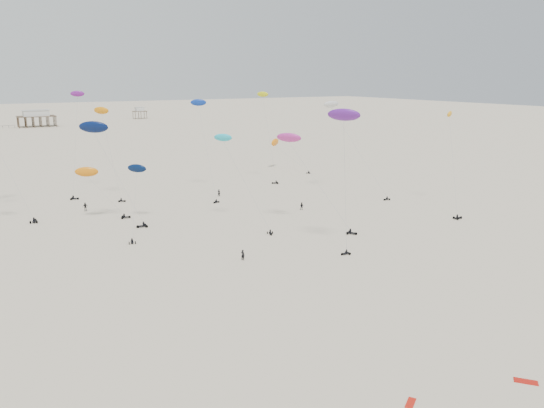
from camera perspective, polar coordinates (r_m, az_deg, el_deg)
ground_plane at (r=199.04m, az=-16.25°, el=4.64°), size 900.00×900.00×0.00m
pavilion_main at (r=344.32m, az=-24.00°, el=8.30°), size 21.00×13.00×9.80m
pavilion_small at (r=387.10m, az=-14.04°, el=9.41°), size 9.00×7.00×8.00m
rig_1 at (r=122.21m, az=-26.35°, el=3.16°), size 9.36×14.90×24.07m
rig_2 at (r=146.77m, az=-0.49°, el=8.23°), size 4.22×6.66×25.16m
rig_3 at (r=104.14m, az=-4.08°, el=4.74°), size 6.52×15.00×20.54m
rig_4 at (r=131.13m, az=-17.46°, el=7.64°), size 5.31×7.04×22.36m
rig_5 at (r=107.69m, az=-14.44°, el=2.08°), size 8.43×17.45×18.16m
rig_6 at (r=102.74m, az=3.10°, el=5.26°), size 10.53×15.54×20.88m
rig_7 at (r=121.60m, az=18.93°, el=4.37°), size 9.53×12.56×23.30m
rig_10 at (r=86.26m, az=7.76°, el=8.03°), size 5.29×5.78×24.51m
rig_11 at (r=139.08m, az=-20.33°, el=6.90°), size 6.97×9.18×25.78m
rig_12 at (r=133.97m, az=-7.56°, el=8.75°), size 5.19×16.72×25.83m
rig_13 at (r=107.78m, az=-17.89°, el=6.31°), size 11.02×8.66×21.32m
rig_14 at (r=113.93m, az=-18.53°, el=2.35°), size 10.40×4.02×11.95m
rig_16 at (r=170.32m, az=0.62°, el=6.41°), size 8.11×16.40×15.41m
rig_17 at (r=133.80m, az=7.42°, el=8.87°), size 9.66×16.21×26.31m
spectator_0 at (r=86.91m, az=-3.15°, el=-6.03°), size 0.85×0.92×2.09m
spectator_1 at (r=118.80m, az=3.22°, el=-0.63°), size 1.12×1.07×2.01m
spectator_2 at (r=124.60m, az=-19.41°, el=-0.72°), size 1.41×0.82×2.30m
spectator_3 at (r=132.81m, az=-5.72°, el=0.85°), size 0.91×0.84×2.06m
grounded_kite_a at (r=60.18m, az=25.64°, el=-16.87°), size 2.12×2.25×0.08m
grounded_kite_b at (r=53.39m, az=14.67°, el=-20.03°), size 1.88×1.59×0.07m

